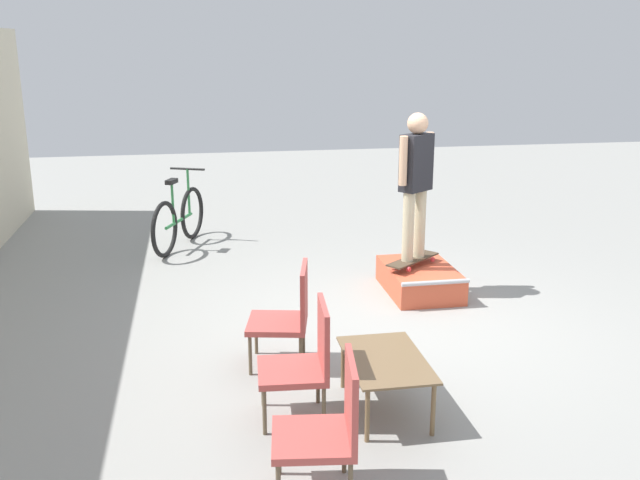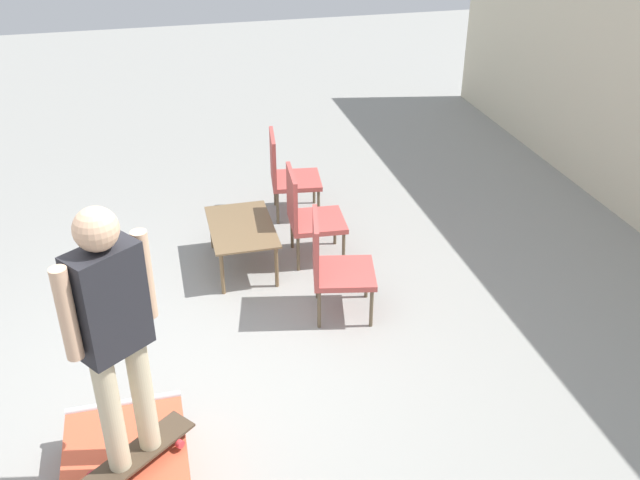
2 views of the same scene
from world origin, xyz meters
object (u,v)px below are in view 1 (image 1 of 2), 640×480
at_px(coffee_table, 386,364).
at_px(patio_chair_center, 305,358).
at_px(skateboard_on_ramp, 413,260).
at_px(patio_chair_left, 329,424).
at_px(patio_chair_right, 288,313).
at_px(person_skater, 416,175).
at_px(skate_ramp_box, 420,279).
at_px(bicycle, 179,219).

height_order(coffee_table, patio_chair_center, patio_chair_center).
bearing_deg(skateboard_on_ramp, patio_chair_left, -153.48).
bearing_deg(coffee_table, skateboard_on_ramp, -21.41).
bearing_deg(patio_chair_right, coffee_table, 45.79).
distance_m(person_skater, coffee_table, 2.99).
distance_m(person_skater, patio_chair_right, 2.53).
height_order(skate_ramp_box, coffee_table, coffee_table).
bearing_deg(skate_ramp_box, coffee_table, 156.80).
bearing_deg(bicycle, person_skater, -108.61).
distance_m(person_skater, bicycle, 3.69).
height_order(skate_ramp_box, patio_chair_left, patio_chair_left).
bearing_deg(skate_ramp_box, skateboard_on_ramp, 63.97).
bearing_deg(skateboard_on_ramp, coffee_table, -150.07).
distance_m(skate_ramp_box, bicycle, 3.66).
xyz_separation_m(coffee_table, patio_chair_left, (-0.98, 0.64, 0.10)).
height_order(patio_chair_left, patio_chair_right, same).
height_order(patio_chair_left, bicycle, bicycle).
height_order(skate_ramp_box, patio_chair_center, patio_chair_center).
xyz_separation_m(skateboard_on_ramp, patio_chair_center, (-2.64, 1.67, 0.11)).
distance_m(person_skater, patio_chair_center, 3.24).
relative_size(skate_ramp_box, patio_chair_center, 1.22).
relative_size(skate_ramp_box, person_skater, 0.68).
height_order(skate_ramp_box, patio_chair_right, patio_chair_right).
height_order(patio_chair_left, patio_chair_center, same).
bearing_deg(patio_chair_left, patio_chair_right, -172.80).
relative_size(coffee_table, patio_chair_center, 1.03).
xyz_separation_m(skateboard_on_ramp, patio_chair_left, (-3.61, 1.67, 0.11)).
bearing_deg(person_skater, patio_chair_right, -170.72).
bearing_deg(patio_chair_center, bicycle, -164.30).
xyz_separation_m(person_skater, coffee_table, (-2.63, 1.03, -0.98)).
xyz_separation_m(skate_ramp_box, skateboard_on_ramp, (0.04, 0.08, 0.23)).
distance_m(skate_ramp_box, skateboard_on_ramp, 0.25).
distance_m(skateboard_on_ramp, patio_chair_center, 3.12).
relative_size(skateboard_on_ramp, bicycle, 0.46).
relative_size(person_skater, patio_chair_center, 1.79).
distance_m(patio_chair_left, patio_chair_center, 0.97).
height_order(skateboard_on_ramp, patio_chair_left, patio_chair_left).
bearing_deg(skateboard_on_ramp, skate_ramp_box, -64.69).
relative_size(skate_ramp_box, coffee_table, 1.18).
xyz_separation_m(person_skater, patio_chair_center, (-2.64, 1.67, -0.88)).
bearing_deg(patio_chair_center, skate_ramp_box, 150.26).
distance_m(coffee_table, patio_chair_center, 0.65).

